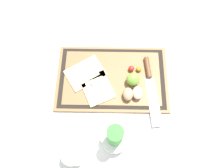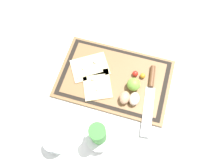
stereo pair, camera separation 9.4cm
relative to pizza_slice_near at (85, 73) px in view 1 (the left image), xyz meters
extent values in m
plane|color=silver|center=(-0.12, 0.02, -0.02)|extent=(6.00, 6.00, 0.00)
cube|color=brown|center=(-0.12, 0.02, -0.01)|extent=(0.50, 0.32, 0.01)
cube|color=black|center=(-0.12, 0.02, -0.01)|extent=(0.47, 0.29, 0.00)
cube|color=brown|center=(-0.12, 0.02, -0.01)|extent=(0.43, 0.26, 0.00)
cube|color=beige|center=(0.00, 0.00, 0.00)|extent=(0.20, 0.19, 0.01)
cube|color=beige|center=(0.01, 0.01, 0.00)|extent=(0.15, 0.14, 0.00)
sphere|color=silver|center=(-0.02, -0.03, 0.01)|extent=(0.02, 0.02, 0.02)
sphere|color=silver|center=(0.02, 0.02, 0.01)|extent=(0.01, 0.01, 0.01)
cube|color=beige|center=(-0.06, 0.07, 0.00)|extent=(0.16, 0.18, 0.01)
cube|color=beige|center=(-0.06, 0.08, 0.00)|extent=(0.12, 0.13, 0.00)
sphere|color=silver|center=(-0.04, 0.05, 0.01)|extent=(0.02, 0.02, 0.02)
sphere|color=silver|center=(-0.07, 0.10, 0.01)|extent=(0.01, 0.01, 0.01)
cube|color=silver|center=(-0.30, 0.13, 0.00)|extent=(0.06, 0.22, 0.00)
cylinder|color=brown|center=(-0.28, -0.03, 0.01)|extent=(0.03, 0.10, 0.02)
ellipsoid|color=tan|center=(-0.19, 0.10, 0.02)|extent=(0.04, 0.06, 0.04)
ellipsoid|color=beige|center=(-0.23, 0.10, 0.02)|extent=(0.04, 0.06, 0.04)
sphere|color=#70A838|center=(-0.21, 0.04, 0.02)|extent=(0.06, 0.06, 0.06)
sphere|color=red|center=(-0.21, -0.02, 0.01)|extent=(0.03, 0.03, 0.03)
sphere|color=orange|center=(-0.24, -0.02, 0.01)|extent=(0.02, 0.02, 0.02)
cylinder|color=white|center=(-0.14, 0.29, 0.01)|extent=(0.11, 0.11, 0.06)
cylinder|color=#388433|center=(-0.14, 0.29, 0.08)|extent=(0.06, 0.06, 0.15)
cylinder|color=silver|center=(0.02, 0.35, 0.02)|extent=(0.09, 0.09, 0.08)
cylinder|color=olive|center=(0.02, 0.35, 0.00)|extent=(0.08, 0.08, 0.03)
cylinder|color=silver|center=(0.02, 0.35, 0.06)|extent=(0.08, 0.08, 0.01)
camera|label=1|loc=(-0.13, 0.42, 0.88)|focal=35.00mm
camera|label=2|loc=(-0.22, 0.40, 0.88)|focal=35.00mm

